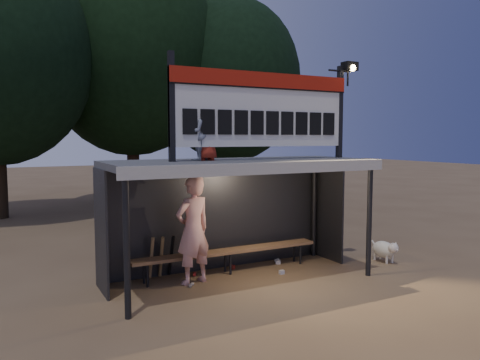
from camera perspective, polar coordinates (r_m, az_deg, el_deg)
name	(u,v)px	position (r m, az deg, el deg)	size (l,w,h in m)	color
ground	(240,280)	(9.20, 0.06, -12.12)	(80.00, 80.00, 0.00)	brown
player	(193,230)	(8.83, -5.75, -6.07)	(0.74, 0.49, 2.04)	white
child_a	(196,133)	(8.51, -5.33, 5.74)	(0.49, 0.38, 1.01)	gray
child_b	(206,133)	(8.59, -4.13, 5.76)	(0.49, 0.32, 1.01)	maroon
dugout_shelter	(235,184)	(9.05, -0.66, -0.47)	(5.10, 2.08, 2.32)	#414144
scoreboard_assembly	(266,107)	(9.07, 3.24, 8.88)	(4.10, 0.27, 1.99)	black
bench	(228,252)	(9.56, -1.50, -8.77)	(4.00, 0.35, 0.48)	brown
tree_mid	(131,53)	(20.23, -13.14, 14.81)	(7.22, 7.22, 10.36)	#301E15
tree_right	(230,81)	(20.56, -1.26, 12.03)	(6.08, 6.08, 8.72)	#322016
dog	(385,249)	(10.91, 17.25, -8.07)	(0.36, 0.81, 0.49)	beige
bats	(161,257)	(9.33, -9.57, -9.22)	(0.48, 0.33, 0.84)	#A77F4E
litter	(245,269)	(9.78, 0.60, -10.85)	(2.46, 0.94, 0.08)	#A3261C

